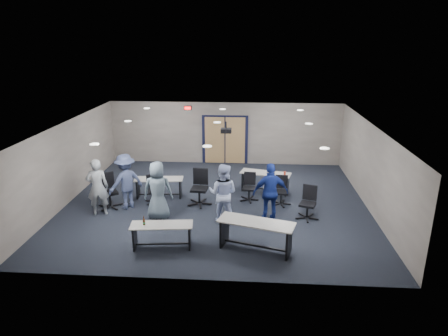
# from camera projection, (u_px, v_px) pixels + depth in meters

# --- Properties ---
(floor) EXTENTS (10.00, 10.00, 0.00)m
(floor) POSITION_uv_depth(u_px,v_px,m) (216.00, 203.00, 13.52)
(floor) COLOR black
(floor) RESTS_ON ground
(back_wall) EXTENTS (10.00, 0.04, 2.70)m
(back_wall) POSITION_uv_depth(u_px,v_px,m) (225.00, 133.00, 17.36)
(back_wall) COLOR slate
(back_wall) RESTS_ON floor
(front_wall) EXTENTS (10.00, 0.04, 2.70)m
(front_wall) POSITION_uv_depth(u_px,v_px,m) (198.00, 227.00, 8.84)
(front_wall) COLOR slate
(front_wall) RESTS_ON floor
(left_wall) EXTENTS (0.04, 9.00, 2.70)m
(left_wall) POSITION_uv_depth(u_px,v_px,m) (68.00, 162.00, 13.43)
(left_wall) COLOR slate
(left_wall) RESTS_ON floor
(right_wall) EXTENTS (0.04, 9.00, 2.70)m
(right_wall) POSITION_uv_depth(u_px,v_px,m) (371.00, 168.00, 12.77)
(right_wall) COLOR slate
(right_wall) RESTS_ON floor
(ceiling) EXTENTS (10.00, 9.00, 0.04)m
(ceiling) POSITION_uv_depth(u_px,v_px,m) (216.00, 125.00, 12.67)
(ceiling) COLOR silver
(ceiling) RESTS_ON back_wall
(double_door) EXTENTS (2.00, 0.07, 2.20)m
(double_door) POSITION_uv_depth(u_px,v_px,m) (225.00, 140.00, 17.42)
(double_door) COLOR black
(double_door) RESTS_ON back_wall
(exit_sign) EXTENTS (0.32, 0.07, 0.18)m
(exit_sign) POSITION_uv_depth(u_px,v_px,m) (188.00, 108.00, 17.07)
(exit_sign) COLOR black
(exit_sign) RESTS_ON back_wall
(ceiling_projector) EXTENTS (0.35, 0.32, 0.37)m
(ceiling_projector) POSITION_uv_depth(u_px,v_px,m) (226.00, 130.00, 13.22)
(ceiling_projector) COLOR black
(ceiling_projector) RESTS_ON ceiling
(ceiling_can_lights) EXTENTS (6.24, 5.74, 0.02)m
(ceiling_can_lights) POSITION_uv_depth(u_px,v_px,m) (216.00, 124.00, 12.92)
(ceiling_can_lights) COLOR silver
(ceiling_can_lights) RESTS_ON ceiling
(table_front_left) EXTENTS (1.69, 0.72, 0.91)m
(table_front_left) POSITION_uv_depth(u_px,v_px,m) (162.00, 231.00, 10.56)
(table_front_left) COLOR beige
(table_front_left) RESTS_ON floor
(table_front_right) EXTENTS (2.09, 1.20, 0.80)m
(table_front_right) POSITION_uv_depth(u_px,v_px,m) (256.00, 231.00, 10.42)
(table_front_right) COLOR beige
(table_front_right) RESTS_ON floor
(table_back_left) EXTENTS (1.71, 0.70, 0.68)m
(table_back_left) POSITION_uv_depth(u_px,v_px,m) (159.00, 184.00, 13.91)
(table_back_left) COLOR beige
(table_back_left) RESTS_ON floor
(table_back_right) EXTENTS (1.87, 1.02, 0.84)m
(table_back_right) POSITION_uv_depth(u_px,v_px,m) (266.00, 179.00, 14.36)
(table_back_right) COLOR beige
(table_back_right) RESTS_ON floor
(chair_back_a) EXTENTS (0.79, 0.79, 0.96)m
(chair_back_a) POSITION_uv_depth(u_px,v_px,m) (154.00, 190.00, 13.40)
(chair_back_a) COLOR black
(chair_back_a) RESTS_ON floor
(chair_back_b) EXTENTS (0.82, 0.82, 1.20)m
(chair_back_b) POSITION_uv_depth(u_px,v_px,m) (199.00, 188.00, 13.22)
(chair_back_b) COLOR black
(chair_back_b) RESTS_ON floor
(chair_back_c) EXTENTS (0.66, 0.66, 0.96)m
(chair_back_c) POSITION_uv_depth(u_px,v_px,m) (249.00, 187.00, 13.60)
(chair_back_c) COLOR black
(chair_back_c) RESTS_ON floor
(chair_back_d) EXTENTS (0.65, 0.65, 0.98)m
(chair_back_d) POSITION_uv_depth(u_px,v_px,m) (281.00, 191.00, 13.24)
(chair_back_d) COLOR black
(chair_back_d) RESTS_ON floor
(chair_loose_left) EXTENTS (0.99, 0.99, 1.14)m
(chair_loose_left) POSITION_uv_depth(u_px,v_px,m) (109.00, 191.00, 13.00)
(chair_loose_left) COLOR black
(chair_loose_left) RESTS_ON floor
(chair_loose_right) EXTENTS (0.84, 0.84, 1.04)m
(chair_loose_right) POSITION_uv_depth(u_px,v_px,m) (308.00, 203.00, 12.21)
(chair_loose_right) COLOR black
(chair_loose_right) RESTS_ON floor
(person_gray) EXTENTS (0.76, 0.61, 1.83)m
(person_gray) POSITION_uv_depth(u_px,v_px,m) (98.00, 187.00, 12.39)
(person_gray) COLOR #969CA3
(person_gray) RESTS_ON floor
(person_plaid) EXTENTS (0.94, 0.66, 1.83)m
(person_plaid) POSITION_uv_depth(u_px,v_px,m) (158.00, 190.00, 12.13)
(person_plaid) COLOR slate
(person_plaid) RESTS_ON floor
(person_lightblue) EXTENTS (1.02, 0.87, 1.83)m
(person_lightblue) POSITION_uv_depth(u_px,v_px,m) (223.00, 193.00, 11.91)
(person_lightblue) COLOR #C0D0FF
(person_lightblue) RESTS_ON floor
(person_navy) EXTENTS (1.13, 0.62, 1.83)m
(person_navy) POSITION_uv_depth(u_px,v_px,m) (271.00, 193.00, 11.96)
(person_navy) COLOR navy
(person_navy) RESTS_ON floor
(person_back) EXTENTS (1.32, 1.31, 1.83)m
(person_back) POSITION_uv_depth(u_px,v_px,m) (126.00, 182.00, 12.87)
(person_back) COLOR #424E78
(person_back) RESTS_ON floor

